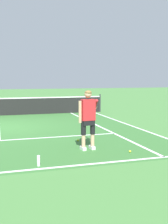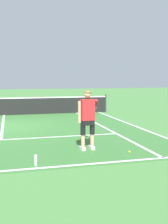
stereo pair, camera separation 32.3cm
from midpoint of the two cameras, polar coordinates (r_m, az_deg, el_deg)
ground_plane at (r=12.37m, az=-15.48°, el=-2.89°), size 80.00×80.00×0.00m
court_inner_surface at (r=11.29m, az=-15.52°, el=-3.81°), size 10.98×10.10×0.00m
line_service at (r=9.77m, az=-15.59°, el=-5.47°), size 8.23×0.10×0.01m
line_centre_service at (r=12.91m, az=-15.46°, el=-2.46°), size 0.10×6.40×0.01m
line_singles_right at (r=11.96m, az=4.62°, el=-2.97°), size 0.10×9.70×0.01m
line_doubles_right at (r=12.49m, az=10.58°, el=-2.64°), size 0.10×9.70×0.01m
tennis_net at (r=16.02m, az=-15.44°, el=1.12°), size 11.96×0.08×1.07m
tennis_player at (r=8.02m, az=1.88°, el=-0.74°), size 0.62×1.14×1.71m
tennis_ball_near_feet at (r=9.24m, az=-0.04°, el=-5.73°), size 0.07×0.07×0.07m
tennis_ball_by_baseline at (r=7.94m, az=10.36°, el=-7.97°), size 0.07×0.07×0.07m
water_bottle at (r=6.80m, az=-8.39°, el=-9.66°), size 0.07×0.07×0.26m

